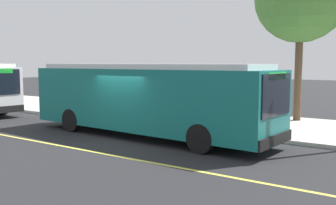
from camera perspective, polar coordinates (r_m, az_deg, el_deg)
The scene contains 7 objects.
ground_plane at distance 15.39m, azimuth -6.39°, elevation -5.41°, with size 120.00×120.00×0.00m, color #232326.
sidewalk_curb at distance 20.19m, azimuth 4.96°, elevation -2.50°, with size 44.00×6.40×0.15m, color #B7B2A8.
lane_stripe_center at distance 13.85m, azimuth -12.47°, elevation -6.76°, with size 36.00×0.14×0.01m, color #E0D64C.
transit_bus_main at distance 15.74m, azimuth -3.21°, elevation 0.81°, with size 11.18×3.14×2.95m.
bus_shelter at distance 19.80m, azimuth 4.97°, elevation 2.70°, with size 2.90×1.60×2.48m.
waiting_bench at distance 19.82m, azimuth 5.82°, elevation -1.04°, with size 1.60×0.48×0.95m.
route_sign_post at distance 16.64m, azimuth 11.06°, elevation 2.15°, with size 0.44×0.08×2.80m.
Camera 1 is at (10.02, -11.29, 2.99)m, focal length 41.61 mm.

